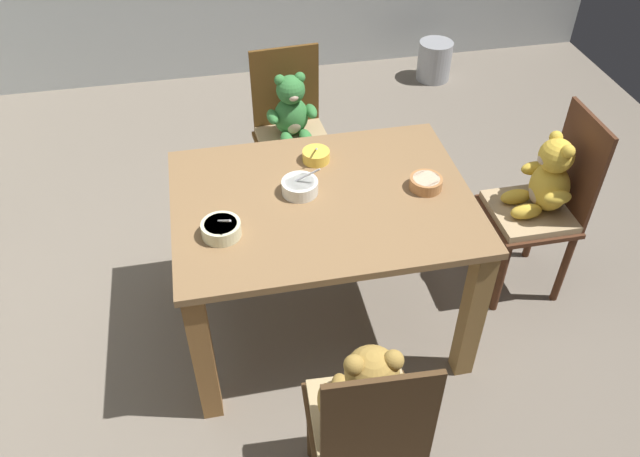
% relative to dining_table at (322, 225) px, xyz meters
% --- Properties ---
extents(ground_plane, '(5.20, 5.20, 0.04)m').
position_rel_dining_table_xyz_m(ground_plane, '(0.00, 0.00, -0.61)').
color(ground_plane, '#74695C').
extents(dining_table, '(1.19, 0.89, 0.73)m').
position_rel_dining_table_xyz_m(dining_table, '(0.00, 0.00, 0.00)').
color(dining_table, olive).
rests_on(dining_table, ground_plane).
extents(teddy_chair_near_front, '(0.38, 0.38, 0.91)m').
position_rel_dining_table_xyz_m(teddy_chair_near_front, '(-0.03, -0.87, -0.02)').
color(teddy_chair_near_front, '#48301A').
rests_on(teddy_chair_near_front, ground_plane).
extents(teddy_chair_near_right, '(0.37, 0.37, 0.93)m').
position_rel_dining_table_xyz_m(teddy_chair_near_right, '(1.02, 0.06, -0.04)').
color(teddy_chair_near_right, '#492918').
rests_on(teddy_chair_near_right, ground_plane).
extents(teddy_chair_far_center, '(0.41, 0.41, 0.90)m').
position_rel_dining_table_xyz_m(teddy_chair_far_center, '(0.02, 0.87, -0.06)').
color(teddy_chair_far_center, '#583917').
rests_on(teddy_chair_far_center, ground_plane).
extents(porridge_bowl_terracotta_near_right, '(0.13, 0.13, 0.05)m').
position_rel_dining_table_xyz_m(porridge_bowl_terracotta_near_right, '(0.42, -0.02, 0.17)').
color(porridge_bowl_terracotta_near_right, '#B37745').
rests_on(porridge_bowl_terracotta_near_right, dining_table).
extents(porridge_bowl_white_center, '(0.15, 0.15, 0.13)m').
position_rel_dining_table_xyz_m(porridge_bowl_white_center, '(-0.08, 0.05, 0.17)').
color(porridge_bowl_white_center, white).
rests_on(porridge_bowl_white_center, dining_table).
extents(porridge_bowl_yellow_far_center, '(0.12, 0.12, 0.11)m').
position_rel_dining_table_xyz_m(porridge_bowl_yellow_far_center, '(0.02, 0.26, 0.17)').
color(porridge_bowl_yellow_far_center, yellow).
rests_on(porridge_bowl_yellow_far_center, dining_table).
extents(porridge_bowl_cream_near_left, '(0.15, 0.15, 0.13)m').
position_rel_dining_table_xyz_m(porridge_bowl_cream_near_left, '(-0.41, -0.14, 0.17)').
color(porridge_bowl_cream_near_left, beige).
rests_on(porridge_bowl_cream_near_left, dining_table).
extents(metal_pail, '(0.25, 0.25, 0.29)m').
position_rel_dining_table_xyz_m(metal_pail, '(1.28, 2.15, -0.45)').
color(metal_pail, '#93969B').
rests_on(metal_pail, ground_plane).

